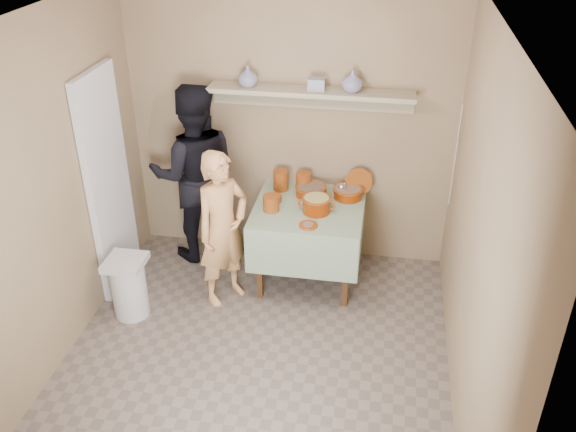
% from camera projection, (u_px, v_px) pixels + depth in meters
% --- Properties ---
extents(ground, '(3.50, 3.50, 0.00)m').
position_uv_depth(ground, '(253.00, 367.00, 4.74)').
color(ground, '#6F6057').
rests_on(ground, ground).
extents(tile_panel, '(0.06, 0.70, 2.00)m').
position_uv_depth(tile_panel, '(109.00, 184.00, 5.27)').
color(tile_panel, silver).
rests_on(tile_panel, ground).
extents(plate_stack_a, '(0.14, 0.14, 0.19)m').
position_uv_depth(plate_stack_a, '(281.00, 180.00, 5.66)').
color(plate_stack_a, '#76330E').
rests_on(plate_stack_a, serving_table).
extents(plate_stack_b, '(0.14, 0.14, 0.17)m').
position_uv_depth(plate_stack_b, '(303.00, 182.00, 5.65)').
color(plate_stack_b, '#76330E').
rests_on(plate_stack_b, serving_table).
extents(bowl_stack, '(0.14, 0.14, 0.14)m').
position_uv_depth(bowl_stack, '(271.00, 203.00, 5.32)').
color(bowl_stack, '#76330E').
rests_on(bowl_stack, serving_table).
extents(empty_bowl, '(0.17, 0.17, 0.05)m').
position_uv_depth(empty_bowl, '(272.00, 199.00, 5.49)').
color(empty_bowl, '#76330E').
rests_on(empty_bowl, serving_table).
extents(propped_lid, '(0.27, 0.16, 0.24)m').
position_uv_depth(propped_lid, '(359.00, 182.00, 5.57)').
color(propped_lid, '#76330E').
rests_on(propped_lid, serving_table).
extents(vase_right, '(0.20, 0.20, 0.19)m').
position_uv_depth(vase_right, '(352.00, 81.00, 5.14)').
color(vase_right, navy).
rests_on(vase_right, wall_shelf).
extents(vase_left, '(0.25, 0.25, 0.18)m').
position_uv_depth(vase_left, '(248.00, 76.00, 5.27)').
color(vase_left, navy).
rests_on(vase_left, wall_shelf).
extents(ceramic_box, '(0.14, 0.10, 0.10)m').
position_uv_depth(ceramic_box, '(317.00, 84.00, 5.20)').
color(ceramic_box, navy).
rests_on(ceramic_box, wall_shelf).
extents(person_cook, '(0.58, 0.62, 1.42)m').
position_uv_depth(person_cook, '(223.00, 229.00, 5.18)').
color(person_cook, tan).
rests_on(person_cook, ground).
extents(person_helper, '(1.01, 0.89, 1.75)m').
position_uv_depth(person_helper, '(195.00, 174.00, 5.72)').
color(person_helper, black).
rests_on(person_helper, ground).
extents(room_shell, '(3.04, 3.54, 2.62)m').
position_uv_depth(room_shell, '(246.00, 182.00, 3.94)').
color(room_shell, '#947C5B').
rests_on(room_shell, ground).
extents(serving_table, '(0.97, 0.97, 0.76)m').
position_uv_depth(serving_table, '(309.00, 218.00, 5.48)').
color(serving_table, '#4C2D16').
rests_on(serving_table, ground).
extents(cazuela_meat_a, '(0.30, 0.30, 0.10)m').
position_uv_depth(cazuela_meat_a, '(311.00, 190.00, 5.57)').
color(cazuela_meat_a, '#641B00').
rests_on(cazuela_meat_a, serving_table).
extents(cazuela_meat_b, '(0.28, 0.28, 0.10)m').
position_uv_depth(cazuela_meat_b, '(348.00, 192.00, 5.53)').
color(cazuela_meat_b, '#641B00').
rests_on(cazuela_meat_b, serving_table).
extents(ladle, '(0.08, 0.26, 0.19)m').
position_uv_depth(ladle, '(342.00, 187.00, 5.50)').
color(ladle, silver).
rests_on(ladle, cazuela_meat_b).
extents(cazuela_rice, '(0.33, 0.25, 0.14)m').
position_uv_depth(cazuela_rice, '(316.00, 203.00, 5.29)').
color(cazuela_rice, '#641B00').
rests_on(cazuela_rice, serving_table).
extents(front_plate, '(0.16, 0.16, 0.03)m').
position_uv_depth(front_plate, '(308.00, 225.00, 5.11)').
color(front_plate, '#76330E').
rests_on(front_plate, serving_table).
extents(wall_shelf, '(1.80, 0.25, 0.21)m').
position_uv_depth(wall_shelf, '(311.00, 94.00, 5.29)').
color(wall_shelf, tan).
rests_on(wall_shelf, room_shell).
extents(trash_bin, '(0.32, 0.32, 0.56)m').
position_uv_depth(trash_bin, '(129.00, 286.00, 5.18)').
color(trash_bin, silver).
rests_on(trash_bin, ground).
extents(electrical_cord, '(0.01, 0.05, 0.90)m').
position_uv_depth(electrical_cord, '(455.00, 156.00, 5.17)').
color(electrical_cord, silver).
rests_on(electrical_cord, wall_shelf).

